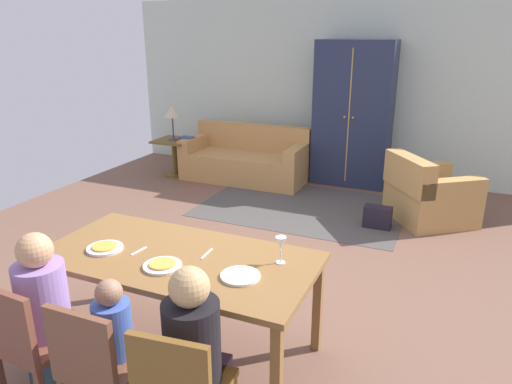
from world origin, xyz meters
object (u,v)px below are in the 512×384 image
Objects in this scene: plate_near_man at (105,248)px; dining_chair_child at (98,363)px; person_child at (119,353)px; book_upper at (187,138)px; plate_near_child at (162,266)px; person_woman at (196,365)px; armchair at (428,196)px; couch at (246,160)px; table_lamp at (172,113)px; side_table at (174,152)px; handbag at (378,217)px; dining_chair_man at (28,339)px; plate_near_woman at (240,276)px; wine_glass at (281,244)px; armoire at (353,114)px; book_lower at (185,139)px; dining_table at (178,265)px; person_man at (51,320)px.

plate_near_man is 0.29× the size of dining_chair_child.
book_upper is at bearing 116.85° from person_child.
plate_near_child is 4.59m from book_upper.
person_woman is 0.93× the size of armchair.
person_child reaches higher than couch.
table_lamp reaches higher than dining_chair_child.
side_table is at bearing 173.65° from armchair.
couch is 2.52m from handbag.
dining_chair_man is 4.92m from couch.
side_table is 0.63m from table_lamp.
person_woman is (0.51, -0.47, -0.26)m from plate_near_child.
plate_near_woman is 0.46× the size of table_lamp.
plate_near_man and plate_near_woman have the same top height.
plate_near_woman is 0.35m from wine_glass.
side_table is at bearing 119.28° from person_child.
book_lower is (-2.50, -0.67, -0.46)m from armoire.
plate_near_man reaches higher than book_upper.
armchair reaches higher than side_table.
book_lower is at bearing 120.00° from plate_near_child.
dining_chair_man reaches higher than plate_near_man.
person_woman is 4.09m from armchair.
dining_table is 2.16× the size of dining_chair_child.
dining_chair_child is (0.00, -0.82, -0.20)m from dining_table.
dining_table is 2.04× the size of person_child.
plate_near_woman is at bearing -65.83° from couch.
person_woman is at bearing -68.44° from couch.
armchair is (1.92, 3.46, -0.45)m from plate_near_man.
dining_chair_man is 2.72× the size of handbag.
person_woman reaches higher than armchair.
book_upper is (-2.78, 3.91, -0.15)m from plate_near_woman.
person_man is (-1.19, -0.83, -0.38)m from wine_glass.
dining_table is 3.64m from armchair.
book_upper is at bearing 113.91° from plate_near_man.
plate_near_woman is 0.93m from dining_chair_child.
person_woman is at bearing 18.86° from dining_chair_child.
armoire is (1.52, 0.46, 0.75)m from couch.
book_upper is (-3.66, 0.47, 0.30)m from armchair.
armoire is at bearing 15.16° from table_lamp.
person_man is 1.00× the size of person_woman.
armoire is (-0.33, 4.59, 0.28)m from plate_near_woman.
book_lower is (-3.71, 0.48, 0.28)m from armchair.
plate_near_man is 3.98m from armchair.
armchair is 5.44× the size of book_lower.
person_man is 0.52m from person_child.
dining_table is 4.52m from table_lamp.
wine_glass is 0.09× the size of armoire.
plate_near_child is 4.68m from side_table.
plate_near_man is at bearing -66.09° from book_upper.
table_lamp is (-1.96, 4.59, 0.52)m from dining_chair_man.
person_woman is at bearing -101.18° from wine_glass.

